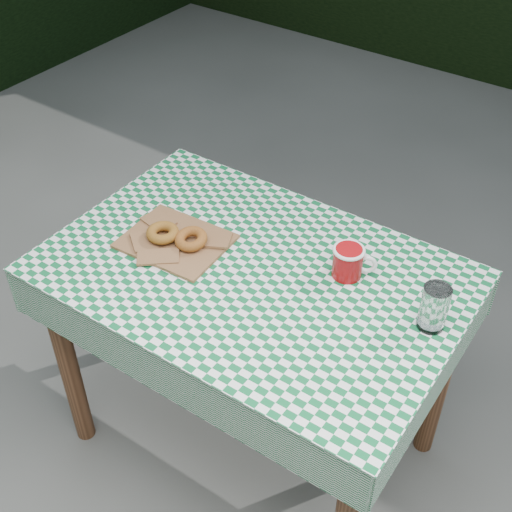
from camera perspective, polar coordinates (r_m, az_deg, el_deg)
The scene contains 8 objects.
ground at distance 2.43m, azimuth 4.12°, elevation -13.40°, with size 60.00×60.00×0.00m, color #52524D.
table at distance 2.08m, azimuth -0.27°, elevation -9.11°, with size 1.08×0.72×0.75m, color #542F1D.
tablecloth at distance 1.81m, azimuth -0.31°, elevation -1.27°, with size 1.10×0.74×0.01m, color #0E5C2F.
paper_bag at distance 1.90m, azimuth -6.75°, elevation 1.30°, with size 0.28×0.23×0.02m, color #90613F.
bagel_front at distance 1.90m, azimuth -7.82°, elevation 1.93°, with size 0.09×0.09×0.03m, color #94571E.
bagel_back at distance 1.87m, azimuth -5.46°, elevation 1.42°, with size 0.09×0.09×0.03m, color #9D5C20.
coffee_mug at distance 1.78m, azimuth 7.68°, elevation -0.50°, with size 0.16×0.16×0.09m, color #93090C, non-canonical shape.
drinking_glass at distance 1.67m, azimuth 14.67°, elevation -4.19°, with size 0.07×0.07×0.12m, color white.
Camera 1 is at (0.69, -1.27, 1.95)m, focal length 47.80 mm.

